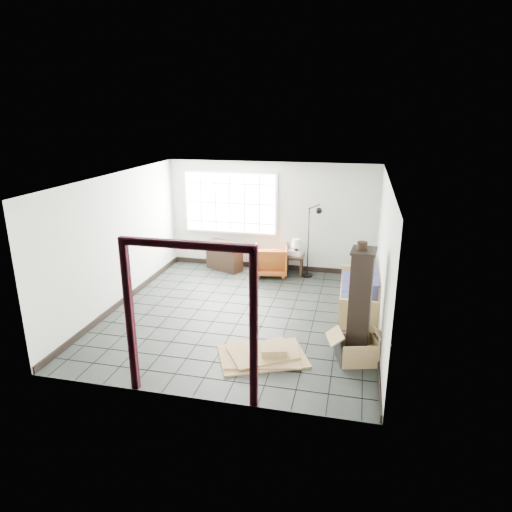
% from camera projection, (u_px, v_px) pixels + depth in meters
% --- Properties ---
extents(ground, '(5.50, 5.50, 0.00)m').
position_uv_depth(ground, '(243.00, 314.00, 8.73)').
color(ground, black).
rests_on(ground, ground).
extents(room_shell, '(5.02, 5.52, 2.61)m').
position_uv_depth(room_shell, '(243.00, 229.00, 8.25)').
color(room_shell, silver).
rests_on(room_shell, ground).
extents(window_panel, '(2.32, 0.08, 1.52)m').
position_uv_depth(window_panel, '(230.00, 203.00, 10.97)').
color(window_panel, silver).
rests_on(window_panel, ground).
extents(doorway_trim, '(1.80, 0.08, 2.20)m').
position_uv_depth(doorway_trim, '(189.00, 303.00, 5.81)').
color(doorway_trim, black).
rests_on(doorway_trim, ground).
extents(futon_sofa, '(0.77, 1.94, 0.85)m').
position_uv_depth(futon_sofa, '(362.00, 295.00, 8.83)').
color(futon_sofa, '#9E7E47').
rests_on(futon_sofa, ground).
extents(armchair, '(0.87, 0.83, 0.78)m').
position_uv_depth(armchair, '(271.00, 259.00, 10.74)').
color(armchair, maroon).
rests_on(armchair, ground).
extents(side_table, '(0.45, 0.45, 0.49)m').
position_uv_depth(side_table, '(294.00, 259.00, 10.71)').
color(side_table, black).
rests_on(side_table, ground).
extents(table_lamp, '(0.30, 0.30, 0.39)m').
position_uv_depth(table_lamp, '(296.00, 244.00, 10.62)').
color(table_lamp, black).
rests_on(table_lamp, side_table).
extents(projector, '(0.37, 0.32, 0.11)m').
position_uv_depth(projector, '(295.00, 252.00, 10.70)').
color(projector, silver).
rests_on(projector, side_table).
extents(floor_lamp, '(0.47, 0.38, 1.75)m').
position_uv_depth(floor_lamp, '(313.00, 239.00, 10.39)').
color(floor_lamp, black).
rests_on(floor_lamp, ground).
extents(console_shelf, '(0.95, 0.68, 0.69)m').
position_uv_depth(console_shelf, '(224.00, 256.00, 11.09)').
color(console_shelf, black).
rests_on(console_shelf, ground).
extents(tall_shelf, '(0.41, 0.50, 1.74)m').
position_uv_depth(tall_shelf, '(360.00, 303.00, 7.04)').
color(tall_shelf, black).
rests_on(tall_shelf, ground).
extents(pot, '(0.17, 0.17, 0.12)m').
position_uv_depth(pot, '(362.00, 246.00, 6.77)').
color(pot, black).
rests_on(pot, tall_shelf).
extents(open_box, '(1.01, 0.68, 0.52)m').
position_uv_depth(open_box, '(357.00, 350.00, 7.03)').
color(open_box, brown).
rests_on(open_box, ground).
extents(cardboard_pile, '(1.61, 1.41, 0.19)m').
position_uv_depth(cardboard_pile, '(264.00, 354.00, 7.19)').
color(cardboard_pile, brown).
rests_on(cardboard_pile, ground).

